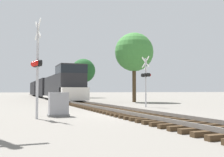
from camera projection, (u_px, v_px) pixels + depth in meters
name	position (u px, v px, depth m)	size (l,w,h in m)	color
ground_plane	(130.00, 115.00, 14.29)	(400.00, 400.00, 0.00)	slate
rail_track_bed	(130.00, 112.00, 14.29)	(2.60, 160.00, 0.31)	#42301E
freight_train	(46.00, 88.00, 49.08)	(2.88, 49.99, 4.19)	#232326
crossing_signal_near	(37.00, 64.00, 12.34)	(0.47, 1.02, 4.71)	#B7B7BC
crossing_signal_far	(146.00, 77.00, 21.28)	(0.49, 1.01, 4.12)	#B7B7BC
relay_cabinet	(58.00, 105.00, 13.49)	(1.07, 0.65, 1.24)	slate
tree_far_right	(134.00, 52.00, 30.85)	(4.54, 4.54, 8.15)	#473521
tree_mid_background	(83.00, 71.00, 50.06)	(4.56, 4.56, 7.45)	brown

